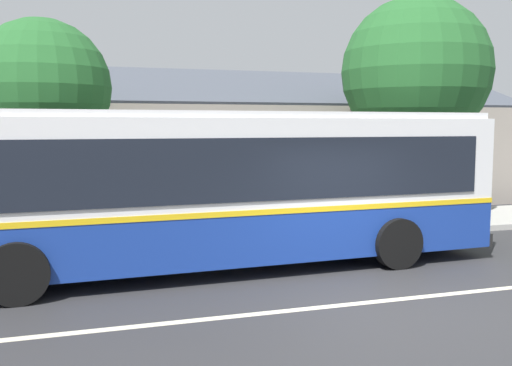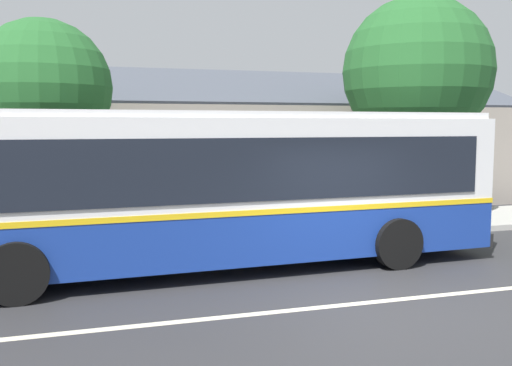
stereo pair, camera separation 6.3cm
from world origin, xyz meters
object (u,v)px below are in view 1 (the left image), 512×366
(bus_stop_sign, at_px, (431,169))
(transit_bus, at_px, (200,185))
(street_tree_secondary, at_px, (46,93))
(street_tree_primary, at_px, (416,72))

(bus_stop_sign, bearing_deg, transit_bus, -162.43)
(street_tree_secondary, distance_m, bus_stop_sign, 9.93)
(transit_bus, distance_m, street_tree_secondary, 5.38)
(street_tree_primary, relative_size, street_tree_secondary, 1.21)
(transit_bus, height_order, bus_stop_sign, transit_bus)
(transit_bus, height_order, street_tree_primary, street_tree_primary)
(transit_bus, relative_size, bus_stop_sign, 4.96)
(street_tree_primary, distance_m, bus_stop_sign, 3.28)
(transit_bus, xyz_separation_m, street_tree_secondary, (-2.93, 4.07, 1.94))
(street_tree_primary, distance_m, street_tree_secondary, 10.16)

